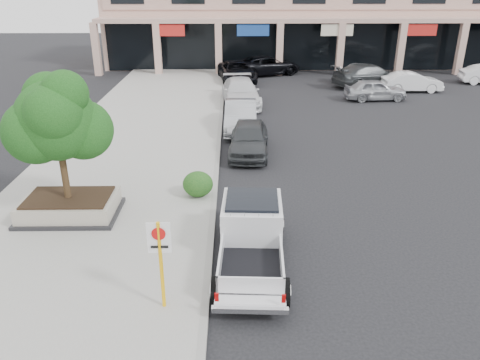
# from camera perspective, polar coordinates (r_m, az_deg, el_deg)

# --- Properties ---
(ground) EXTENTS (120.00, 120.00, 0.00)m
(ground) POSITION_cam_1_polar(r_m,az_deg,el_deg) (14.47, 2.59, -7.70)
(ground) COLOR black
(ground) RESTS_ON ground
(sidewalk) EXTENTS (8.00, 52.00, 0.15)m
(sidewalk) POSITION_cam_1_polar(r_m,az_deg,el_deg) (20.34, -14.06, 1.36)
(sidewalk) COLOR gray
(sidewalk) RESTS_ON ground
(curb) EXTENTS (0.20, 52.00, 0.15)m
(curb) POSITION_cam_1_polar(r_m,az_deg,el_deg) (19.81, -2.87, 1.46)
(curb) COLOR gray
(curb) RESTS_ON ground
(strip_mall) EXTENTS (40.55, 12.43, 9.50)m
(strip_mall) POSITION_cam_1_polar(r_m,az_deg,el_deg) (47.20, 10.57, 19.75)
(strip_mall) COLOR tan
(strip_mall) RESTS_ON ground
(planter) EXTENTS (3.20, 2.20, 0.68)m
(planter) POSITION_cam_1_polar(r_m,az_deg,el_deg) (16.61, -20.04, -3.02)
(planter) COLOR black
(planter) RESTS_ON sidewalk
(planter_tree) EXTENTS (2.90, 2.55, 4.00)m
(planter_tree) POSITION_cam_1_polar(r_m,az_deg,el_deg) (15.69, -20.87, 6.90)
(planter_tree) COLOR #322413
(planter_tree) RESTS_ON planter
(no_parking_sign) EXTENTS (0.55, 0.09, 2.30)m
(no_parking_sign) POSITION_cam_1_polar(r_m,az_deg,el_deg) (11.05, -9.70, -8.84)
(no_parking_sign) COLOR #FEB70D
(no_parking_sign) RESTS_ON sidewalk
(hedge) EXTENTS (1.10, 0.99, 0.93)m
(hedge) POSITION_cam_1_polar(r_m,az_deg,el_deg) (16.97, -5.16, -0.50)
(hedge) COLOR #134316
(hedge) RESTS_ON sidewalk
(pickup_truck) EXTENTS (2.17, 5.27, 1.63)m
(pickup_truck) POSITION_cam_1_polar(r_m,az_deg,el_deg) (13.03, 1.40, -7.30)
(pickup_truck) COLOR silver
(pickup_truck) RESTS_ON ground
(curb_car_a) EXTENTS (2.03, 4.45, 1.48)m
(curb_car_a) POSITION_cam_1_polar(r_m,az_deg,el_deg) (21.43, 1.10, 5.11)
(curb_car_a) COLOR #303235
(curb_car_a) RESTS_ON ground
(curb_car_b) EXTENTS (1.73, 4.70, 1.54)m
(curb_car_b) POSITION_cam_1_polar(r_m,az_deg,el_deg) (24.89, 0.07, 7.80)
(curb_car_b) COLOR #9C9EA3
(curb_car_b) RESTS_ON ground
(curb_car_c) EXTENTS (2.65, 5.62, 1.59)m
(curb_car_c) POSITION_cam_1_polar(r_m,az_deg,el_deg) (30.17, 0.10, 10.63)
(curb_car_c) COLOR silver
(curb_car_c) RESTS_ON ground
(curb_car_d) EXTENTS (3.29, 5.83, 1.54)m
(curb_car_d) POSITION_cam_1_polar(r_m,az_deg,el_deg) (37.35, -0.37, 13.08)
(curb_car_d) COLOR black
(curb_car_d) RESTS_ON ground
(lot_car_a) EXTENTS (4.13, 1.89, 1.37)m
(lot_car_a) POSITION_cam_1_polar(r_m,az_deg,el_deg) (32.66, 16.16, 10.52)
(lot_car_a) COLOR #A5A7AD
(lot_car_a) RESTS_ON ground
(lot_car_b) EXTENTS (4.19, 1.51, 1.37)m
(lot_car_b) POSITION_cam_1_polar(r_m,az_deg,el_deg) (36.03, 20.22, 11.16)
(lot_car_b) COLOR white
(lot_car_b) RESTS_ON ground
(lot_car_c) EXTENTS (6.15, 3.96, 1.66)m
(lot_car_c) POSITION_cam_1_polar(r_m,az_deg,el_deg) (36.74, 15.58, 12.17)
(lot_car_c) COLOR #2D3032
(lot_car_c) RESTS_ON ground
(lot_car_d) EXTENTS (6.23, 4.56, 1.57)m
(lot_car_d) POSITION_cam_1_polar(r_m,az_deg,el_deg) (40.13, 3.31, 13.79)
(lot_car_d) COLOR black
(lot_car_d) RESTS_ON ground
(lot_car_e) EXTENTS (5.07, 3.21, 1.61)m
(lot_car_e) POSITION_cam_1_polar(r_m,az_deg,el_deg) (37.71, 15.13, 12.45)
(lot_car_e) COLOR gray
(lot_car_e) RESTS_ON ground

